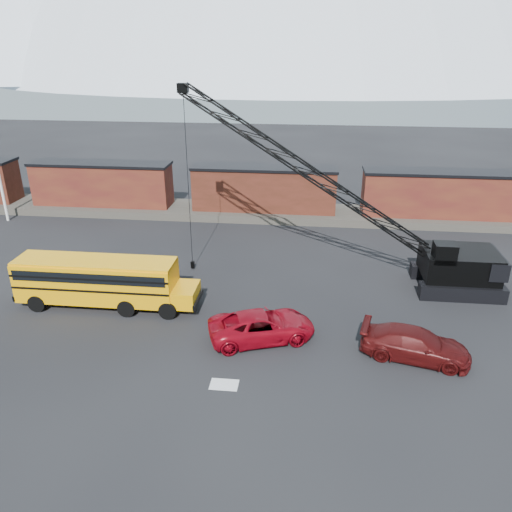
{
  "coord_description": "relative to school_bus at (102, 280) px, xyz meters",
  "views": [
    {
      "loc": [
        4.28,
        -23.84,
        15.68
      ],
      "look_at": [
        1.07,
        5.27,
        3.0
      ],
      "focal_mm": 35.0,
      "sensor_mm": 36.0,
      "label": 1
    }
  ],
  "objects": [
    {
      "name": "ground",
      "position": [
        8.45,
        -3.11,
        -1.79
      ],
      "size": [
        160.0,
        160.0,
        0.0
      ],
      "primitive_type": "plane",
      "color": "black",
      "rests_on": "ground"
    },
    {
      "name": "gravel_berm",
      "position": [
        8.45,
        18.89,
        -1.44
      ],
      "size": [
        120.0,
        5.0,
        0.7
      ],
      "primitive_type": "cube",
      "color": "#4B453D",
      "rests_on": "ground"
    },
    {
      "name": "boxcar_west_near",
      "position": [
        -7.55,
        18.89,
        0.97
      ],
      "size": [
        13.7,
        3.1,
        4.17
      ],
      "color": "#461415",
      "rests_on": "gravel_berm"
    },
    {
      "name": "boxcar_mid",
      "position": [
        8.45,
        18.89,
        0.97
      ],
      "size": [
        13.7,
        3.1,
        4.17
      ],
      "color": "#532117",
      "rests_on": "gravel_berm"
    },
    {
      "name": "boxcar_east_near",
      "position": [
        24.45,
        18.89,
        0.97
      ],
      "size": [
        13.7,
        3.1,
        4.17
      ],
      "color": "#461415",
      "rests_on": "gravel_berm"
    },
    {
      "name": "snow_patch",
      "position": [
        8.95,
        -7.11,
        -1.78
      ],
      "size": [
        1.4,
        0.9,
        0.02
      ],
      "primitive_type": "cube",
      "color": "silver",
      "rests_on": "ground"
    },
    {
      "name": "school_bus",
      "position": [
        0.0,
        0.0,
        0.0
      ],
      "size": [
        11.65,
        2.65,
        3.19
      ],
      "color": "orange",
      "rests_on": "ground"
    },
    {
      "name": "red_pickup",
      "position": [
        10.39,
        -2.76,
        -0.96
      ],
      "size": [
        6.58,
        4.58,
        1.67
      ],
      "primitive_type": "imported",
      "rotation": [
        0.0,
        0.0,
        1.9
      ],
      "color": "maroon",
      "rests_on": "ground"
    },
    {
      "name": "maroon_suv",
      "position": [
        18.7,
        -3.7,
        -0.97
      ],
      "size": [
        6.09,
        3.55,
        1.66
      ],
      "primitive_type": "imported",
      "rotation": [
        0.0,
        0.0,
        1.34
      ],
      "color": "#420B0C",
      "rests_on": "ground"
    },
    {
      "name": "crawler_crane",
      "position": [
        13.81,
        5.61,
        5.22
      ],
      "size": [
        21.91,
        4.2,
        13.37
      ],
      "color": "black",
      "rests_on": "ground"
    }
  ]
}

